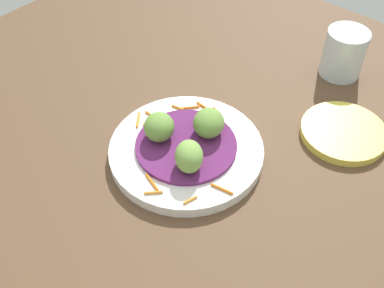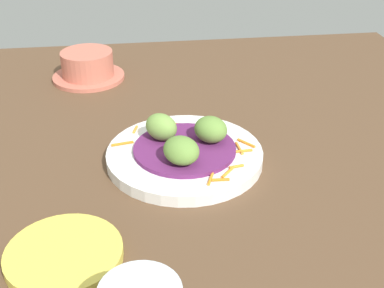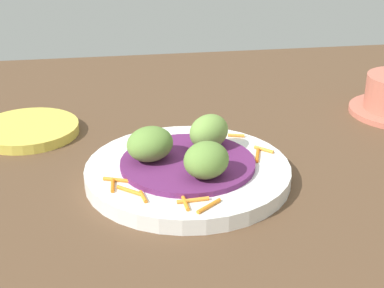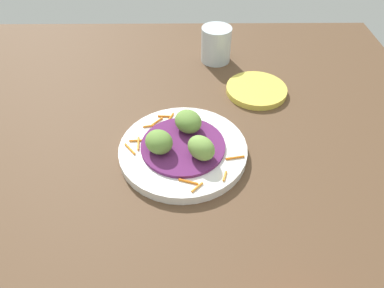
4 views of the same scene
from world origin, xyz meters
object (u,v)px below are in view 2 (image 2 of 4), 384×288
Objects in this scene: guac_scoop_left at (181,150)px; side_plate_small at (64,255)px; terracotta_bowl at (88,67)px; guac_scoop_center at (211,129)px; main_plate at (185,155)px; guac_scoop_right at (161,127)px.

side_plate_small is (15.35, 15.25, -3.67)cm from guac_scoop_left.
guac_scoop_left reaches higher than terracotta_bowl.
guac_scoop_center is 0.38× the size of side_plate_small.
terracotta_bowl reaches higher than main_plate.
main_plate is 1.62× the size of terracotta_bowl.
guac_scoop_left is (0.96, 4.23, 3.46)cm from main_plate.
guac_scoop_left reaches higher than side_plate_small.
guac_scoop_center is at bearing 167.25° from guac_scoop_right.
guac_scoop_left is at bearing 47.25° from guac_scoop_center.
side_plate_small is at bearing 44.81° from guac_scoop_left.
side_plate_small is at bearing 45.44° from guac_scoop_center.
side_plate_small is (16.31, 19.48, -0.22)cm from main_plate.
guac_scoop_left is 0.41× the size of side_plate_small.
terracotta_bowl is (15.62, -33.96, 1.71)cm from main_plate.
guac_scoop_right is (3.18, -2.94, 3.54)cm from main_plate.
terracotta_bowl is at bearing -68.99° from guac_scoop_left.
side_plate_small is at bearing 89.27° from terracotta_bowl.
guac_scoop_left is 0.38× the size of terracotta_bowl.
guac_scoop_left is at bearing 77.25° from main_plate.
main_plate is 5.60cm from guac_scoop_right.
guac_scoop_center is 29.37cm from side_plate_small.
guac_scoop_right reaches higher than main_plate.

